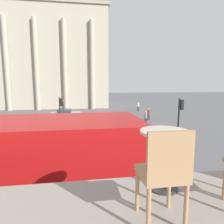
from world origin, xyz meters
name	(u,v)px	position (x,y,z in m)	size (l,w,h in m)	color
cafe_dining_table	(165,147)	(0.93, -0.35, 4.21)	(0.60, 0.60, 0.73)	#2D2D30
cafe_chair_0	(164,172)	(0.65, -0.96, 4.19)	(0.40, 0.40, 0.91)	#A87F56
plaza_building_left	(29,59)	(-10.47, 42.00, 9.97)	(32.30, 11.99, 19.94)	#B2A893
traffic_light_near	(180,118)	(6.68, 10.20, 2.57)	(0.42, 0.24, 3.95)	black
traffic_light_mid	(61,111)	(-1.90, 15.95, 2.42)	(0.42, 0.24, 3.70)	black
car_silver	(66,114)	(-2.27, 26.10, 0.70)	(4.20, 1.93, 1.35)	black
pedestrian_white	(138,106)	(10.06, 31.83, 0.97)	(0.32, 0.32, 1.69)	#282B33
pedestrian_grey	(146,117)	(7.48, 19.85, 0.99)	(0.32, 0.32, 1.71)	#282B33
pedestrian_red	(149,113)	(8.93, 23.00, 0.91)	(0.32, 0.32, 1.59)	#282B33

